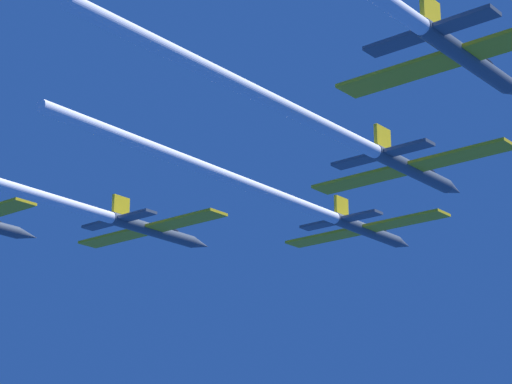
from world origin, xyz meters
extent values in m
cylinder|color=#4C5660|center=(0.49, 0.84, -0.12)|extent=(1.30, 11.78, 1.30)
cone|color=#4C5660|center=(0.49, 8.03, -0.12)|extent=(1.27, 2.59, 1.27)
ellipsoid|color=black|center=(0.49, 3.44, 0.43)|extent=(0.91, 2.36, 0.65)
cube|color=yellow|center=(-4.63, 0.26, -0.12)|extent=(8.96, 2.59, 0.28)
cube|color=yellow|center=(5.62, 0.26, -0.12)|extent=(8.96, 2.59, 0.28)
cube|color=yellow|center=(0.49, -3.87, 1.47)|extent=(0.34, 2.12, 1.89)
cube|color=#4C5660|center=(-2.17, -4.10, -0.12)|extent=(4.03, 1.56, 0.28)
cube|color=#4C5660|center=(3.16, -4.10, -0.12)|extent=(4.03, 1.56, 0.28)
cylinder|color=white|center=(0.49, -24.05, -0.12)|extent=(1.17, 38.00, 1.17)
cylinder|color=#4C5660|center=(-15.30, -15.25, -0.80)|extent=(1.30, 11.78, 1.30)
cone|color=#4C5660|center=(-15.30, -8.06, -0.80)|extent=(1.27, 2.59, 1.27)
ellipsoid|color=black|center=(-15.30, -12.66, -0.25)|extent=(0.91, 2.36, 0.65)
cube|color=yellow|center=(-20.43, -15.84, -0.80)|extent=(8.96, 2.59, 0.28)
cube|color=yellow|center=(-10.17, -15.84, -0.80)|extent=(8.96, 2.59, 0.28)
cube|color=yellow|center=(-15.30, -19.97, 0.79)|extent=(0.34, 2.12, 1.89)
cube|color=#4C5660|center=(-17.96, -20.20, -0.80)|extent=(4.03, 1.56, 0.28)
cube|color=#4C5660|center=(-12.64, -20.20, -0.80)|extent=(4.03, 1.56, 0.28)
cylinder|color=#4C5660|center=(14.88, -13.71, -0.44)|extent=(1.30, 11.78, 1.30)
cone|color=#4C5660|center=(14.88, -6.53, -0.44)|extent=(1.27, 2.59, 1.27)
ellipsoid|color=black|center=(14.88, -11.12, 0.11)|extent=(0.91, 2.36, 0.65)
cube|color=yellow|center=(9.75, -14.30, -0.44)|extent=(8.96, 2.59, 0.28)
cube|color=yellow|center=(20.00, -14.30, -0.44)|extent=(8.96, 2.59, 0.28)
cube|color=yellow|center=(14.88, -18.43, 1.15)|extent=(0.34, 2.12, 1.89)
cube|color=#4C5660|center=(12.21, -18.66, -0.44)|extent=(4.03, 1.56, 0.28)
cube|color=#4C5660|center=(17.54, -18.66, -0.44)|extent=(4.03, 1.56, 0.28)
cylinder|color=white|center=(14.88, -36.21, -0.44)|extent=(1.17, 33.20, 1.17)
cone|color=#4C5660|center=(-28.59, -21.05, -0.22)|extent=(1.27, 2.59, 1.27)
cylinder|color=#4C5660|center=(28.71, -29.42, 0.28)|extent=(1.30, 11.78, 1.30)
ellipsoid|color=black|center=(28.71, -26.83, 0.83)|extent=(0.91, 2.36, 0.65)
cube|color=yellow|center=(23.58, -30.01, 0.28)|extent=(8.96, 2.59, 0.28)
cube|color=yellow|center=(28.71, -34.14, 1.87)|extent=(0.34, 2.12, 1.89)
cube|color=#4C5660|center=(26.04, -34.37, 0.28)|extent=(4.03, 1.56, 0.28)
cube|color=#4C5660|center=(31.37, -34.37, 0.28)|extent=(4.03, 1.56, 0.28)
camera|label=1|loc=(57.92, -87.40, -29.98)|focal=72.06mm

